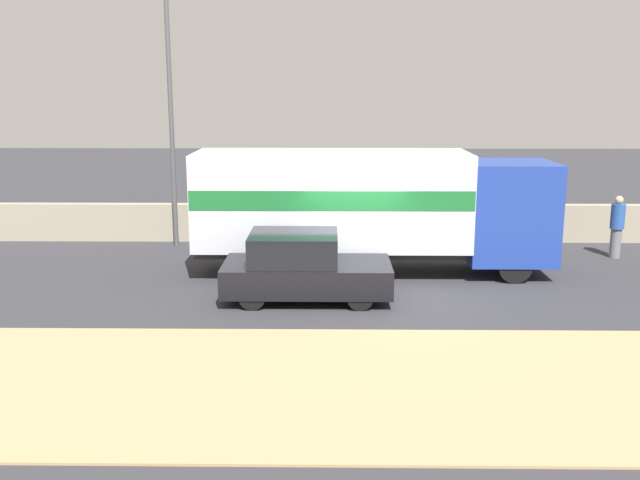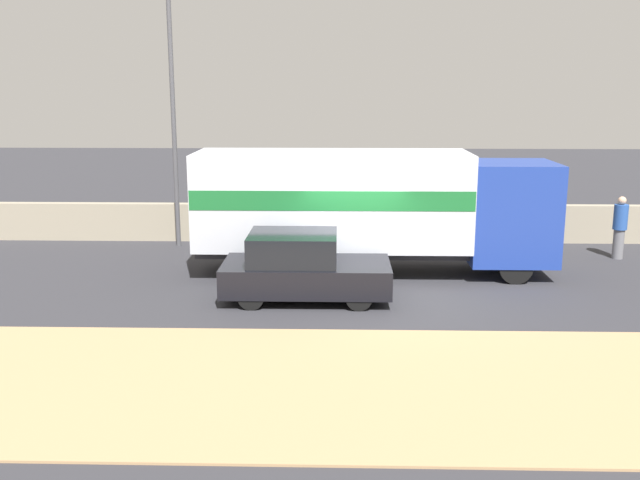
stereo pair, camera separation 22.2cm
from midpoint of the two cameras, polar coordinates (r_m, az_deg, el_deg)
ground_plane at (r=17.06m, az=3.08°, el=-4.44°), size 80.00×80.00×0.00m
dirt_shoulder_foreground at (r=12.17m, az=3.73°, el=-11.42°), size 60.00×5.28×0.04m
stone_wall_backdrop at (r=22.77m, az=2.70°, el=1.39°), size 60.00×0.35×1.20m
street_lamp at (r=22.06m, az=-11.45°, el=11.50°), size 0.56×0.28×8.24m
box_truck at (r=18.68m, az=4.08°, el=2.91°), size 9.29×2.37×3.22m
car_hatchback at (r=16.55m, az=-1.05°, el=-2.22°), size 3.88×1.88×1.57m
pedestrian at (r=22.16m, az=23.12°, el=0.99°), size 0.39×0.39×1.81m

